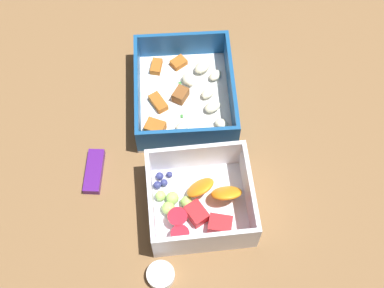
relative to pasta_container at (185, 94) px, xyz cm
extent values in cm
cube|color=brown|center=(-8.05, 0.69, -2.73)|extent=(80.00, 80.00, 2.00)
cube|color=white|center=(0.07, 0.03, -1.43)|extent=(18.81, 15.58, 0.60)
cube|color=#19518C|center=(-9.00, -0.02, 1.38)|extent=(0.68, 15.49, 5.03)
cube|color=#19518C|center=(9.13, 0.08, 1.38)|extent=(0.68, 15.49, 5.03)
cube|color=#19518C|center=(0.03, 7.47, 1.38)|extent=(17.53, 0.69, 5.03)
cube|color=#19518C|center=(0.11, -7.41, 1.38)|extent=(17.53, 0.69, 5.03)
ellipsoid|color=beige|center=(-2.49, -4.26, -0.20)|extent=(2.88, 3.23, 1.34)
ellipsoid|color=beige|center=(3.68, -5.21, -0.33)|extent=(2.76, 2.78, 1.15)
ellipsoid|color=beige|center=(5.32, -3.19, -0.11)|extent=(3.39, 3.56, 1.46)
ellipsoid|color=beige|center=(2.96, -0.73, -0.24)|extent=(3.12, 2.87, 1.28)
ellipsoid|color=beige|center=(0.17, -3.70, -0.31)|extent=(2.74, 2.87, 1.18)
ellipsoid|color=beige|center=(-5.76, 0.58, -0.36)|extent=(2.47, 2.69, 1.10)
ellipsoid|color=beige|center=(-7.36, -2.54, -0.31)|extent=(2.02, 2.60, 1.17)
ellipsoid|color=beige|center=(-5.63, -5.46, -0.35)|extent=(2.56, 2.74, 1.12)
cube|color=#AD5B1E|center=(-5.85, 4.90, -0.25)|extent=(3.24, 3.59, 1.76)
cube|color=#AD5B1E|center=(6.21, 4.46, -0.59)|extent=(3.11, 2.21, 1.09)
cube|color=#AD5B1E|center=(-0.99, 4.32, -0.56)|extent=(3.85, 3.21, 1.14)
cube|color=brown|center=(0.09, 0.41, -0.27)|extent=(3.18, 2.98, 1.73)
cube|color=#AD5B1E|center=(6.84, 1.13, -0.62)|extent=(2.95, 3.07, 1.03)
cube|color=#387A33|center=(-6.69, -2.30, -1.03)|extent=(0.60, 0.40, 0.20)
cube|color=#387A33|center=(-3.51, 0.45, -1.03)|extent=(0.60, 0.40, 0.20)
cube|color=#387A33|center=(-5.62, 1.08, -1.03)|extent=(0.60, 0.40, 0.20)
cube|color=#387A33|center=(2.87, 0.44, -1.03)|extent=(0.60, 0.40, 0.20)
cube|color=white|center=(-18.71, -1.26, -1.43)|extent=(14.36, 15.12, 0.60)
cube|color=white|center=(-25.22, -1.58, 1.77)|extent=(1.32, 14.46, 5.82)
cube|color=white|center=(-12.19, -0.93, 1.77)|extent=(1.32, 14.46, 5.82)
cube|color=white|center=(-19.05, 5.66, 1.77)|extent=(12.47, 1.22, 5.82)
cube|color=white|center=(-18.36, -8.17, 1.77)|extent=(12.47, 1.22, 5.82)
ellipsoid|color=orange|center=(-16.87, -1.36, 1.01)|extent=(5.68, 5.77, 4.09)
ellipsoid|color=orange|center=(-17.98, -5.00, 1.06)|extent=(4.38, 4.72, 4.18)
cube|color=red|center=(-22.19, -3.82, -0.15)|extent=(3.10, 3.72, 1.96)
cube|color=red|center=(-20.32, -0.63, -0.18)|extent=(3.96, 3.70, 1.91)
sphere|color=#9ECC60|center=(-17.24, 4.40, -0.36)|extent=(1.55, 1.55, 1.55)
sphere|color=#9ECC60|center=(-19.29, 3.33, -0.16)|extent=(1.94, 1.94, 1.94)
sphere|color=#9ECC60|center=(-17.74, 2.69, -0.21)|extent=(1.86, 1.86, 1.86)
sphere|color=#9ECC60|center=(-18.44, 0.77, -0.27)|extent=(1.72, 1.72, 1.72)
cone|color=red|center=(-23.47, 1.84, -0.10)|extent=(2.59, 2.59, 2.07)
cone|color=red|center=(-21.04, 2.08, -0.02)|extent=(2.79, 2.79, 2.23)
sphere|color=navy|center=(-13.99, 4.46, -0.54)|extent=(1.18, 1.18, 1.18)
sphere|color=navy|center=(-13.76, 3.00, -0.66)|extent=(0.94, 0.94, 0.94)
sphere|color=navy|center=(-15.11, 3.83, -0.58)|extent=(1.11, 1.11, 1.11)
sphere|color=navy|center=(-15.43, 4.82, -0.54)|extent=(1.19, 1.19, 1.19)
cube|color=#51197A|center=(-12.37, 14.25, -1.13)|extent=(7.20, 3.07, 1.20)
cylinder|color=white|center=(-28.55, 4.74, -1.03)|extent=(3.80, 3.80, 1.41)
camera|label=1|loc=(-46.65, 1.55, 68.41)|focal=48.21mm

